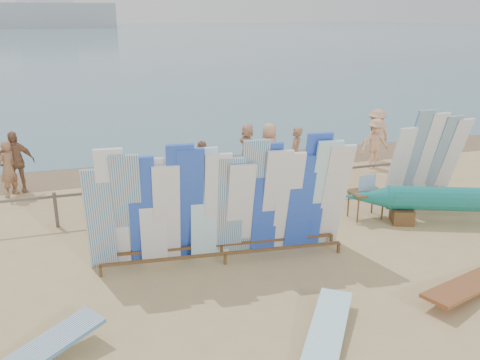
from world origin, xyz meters
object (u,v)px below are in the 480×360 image
object	(u,v)px
side_surfboard_rack	(426,161)
beachgoer_6	(269,149)
beachgoer_2	(175,176)
flat_board_b	(324,347)
flat_board_c	(470,291)
main_surfboard_rack	(223,206)
beachgoer_4	(202,170)
beachgoer_extra_0	(375,144)
beachgoer_1	(8,169)
beachgoer_5	(248,146)
beach_chair_right	(224,188)
stroller	(250,178)
outrigger_canoe	(479,201)
beachgoer_extra_1	(15,162)
beachgoer_9	(376,135)
beach_chair_left	(181,196)
beachgoer_7	(295,154)
vendor_table	(365,204)

from	to	relation	value
side_surfboard_rack	beachgoer_6	bearing A→B (deg)	125.57
side_surfboard_rack	beachgoer_2	size ratio (longest dim) A/B	1.60
flat_board_b	flat_board_c	bearing A→B (deg)	47.02
main_surfboard_rack	beachgoer_4	world-z (taller)	main_surfboard_rack
flat_board_c	beachgoer_extra_0	bearing A→B (deg)	-39.74
beachgoer_2	beachgoer_1	xyz separation A→B (m)	(-4.46, 2.16, -0.03)
beachgoer_2	beachgoer_6	world-z (taller)	beachgoer_6
side_surfboard_rack	beachgoer_5	size ratio (longest dim) A/B	1.77
beach_chair_right	beachgoer_4	size ratio (longest dim) A/B	0.53
flat_board_b	stroller	distance (m)	7.62
outrigger_canoe	stroller	bearing A→B (deg)	159.80
outrigger_canoe	beachgoer_extra_1	size ratio (longest dim) A/B	3.55
flat_board_c	beachgoer_6	distance (m)	8.19
beachgoer_5	beachgoer_1	size ratio (longest dim) A/B	0.93
beachgoer_2	beachgoer_extra_0	bearing A→B (deg)	62.69
flat_board_b	beachgoer_5	bearing A→B (deg)	114.42
main_surfboard_rack	stroller	world-z (taller)	main_surfboard_rack
flat_board_b	beachgoer_1	distance (m)	10.70
flat_board_c	beachgoer_6	size ratio (longest dim) A/B	1.56
beachgoer_2	beachgoer_extra_0	xyz separation A→B (m)	(7.11, 1.45, 0.01)
beachgoer_9	beach_chair_right	bearing A→B (deg)	5.12
beach_chair_left	beachgoer_extra_1	distance (m)	5.12
beachgoer_7	beachgoer_extra_0	bearing A→B (deg)	125.37
side_surfboard_rack	beach_chair_left	bearing A→B (deg)	158.66
flat_board_c	beachgoer_extra_1	world-z (taller)	beachgoer_extra_1
beachgoer_2	beachgoer_extra_0	distance (m)	7.26
beachgoer_2	stroller	bearing A→B (deg)	64.82
side_surfboard_rack	beachgoer_1	bearing A→B (deg)	154.82
beachgoer_4	side_surfboard_rack	bearing A→B (deg)	-44.07
beachgoer_4	beachgoer_1	world-z (taller)	beachgoer_4
stroller	beachgoer_extra_0	size ratio (longest dim) A/B	0.55
beachgoer_4	outrigger_canoe	bearing A→B (deg)	-55.66
beachgoer_7	beachgoer_6	size ratio (longest dim) A/B	0.98
side_surfboard_rack	beachgoer_9	size ratio (longest dim) A/B	1.46
flat_board_b	flat_board_c	xyz separation A→B (m)	(3.44, 0.71, 0.00)
side_surfboard_rack	beachgoer_2	xyz separation A→B (m)	(-6.63, 1.87, -0.38)
beachgoer_5	beachgoer_6	bearing A→B (deg)	-167.67
flat_board_c	beachgoer_5	bearing A→B (deg)	-11.59
beachgoer_5	beachgoer_extra_1	world-z (taller)	beachgoer_extra_1
beachgoer_extra_1	beachgoer_extra_0	bearing A→B (deg)	-9.28
beachgoer_extra_1	beachgoer_5	bearing A→B (deg)	-1.64
beachgoer_extra_0	stroller	bearing A→B (deg)	-171.38
vendor_table	beachgoer_2	world-z (taller)	beachgoer_2
beach_chair_right	beachgoer_7	size ratio (longest dim) A/B	0.53
flat_board_b	beach_chair_left	size ratio (longest dim) A/B	3.32
main_surfboard_rack	side_surfboard_rack	distance (m)	6.46
flat_board_b	beachgoer_9	xyz separation A→B (m)	(6.53, 9.25, 0.94)
main_surfboard_rack	vendor_table	size ratio (longest dim) A/B	4.70
main_surfboard_rack	beachgoer_9	world-z (taller)	main_surfboard_rack
beachgoer_2	beachgoer_7	xyz separation A→B (m)	(4.05, 1.15, -0.00)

